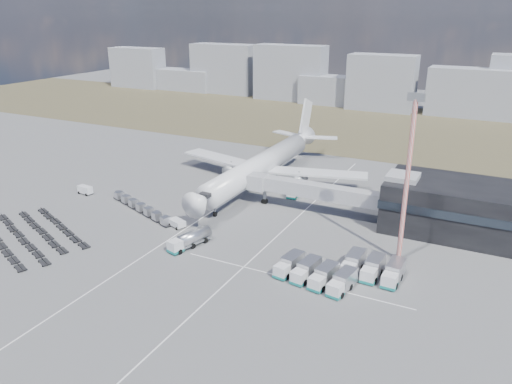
% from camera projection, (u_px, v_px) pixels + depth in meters
% --- Properties ---
extents(ground, '(420.00, 420.00, 0.00)m').
position_uv_depth(ground, '(192.00, 232.00, 99.46)').
color(ground, '#565659').
rests_on(ground, ground).
extents(grass_strip, '(420.00, 90.00, 0.01)m').
position_uv_depth(grass_strip, '(352.00, 124.00, 191.55)').
color(grass_strip, '#49412C').
rests_on(grass_strip, ground).
extents(lane_markings, '(47.12, 110.00, 0.01)m').
position_uv_depth(lane_markings, '(242.00, 236.00, 97.84)').
color(lane_markings, silver).
rests_on(lane_markings, ground).
extents(terminal, '(30.40, 16.40, 11.00)m').
position_uv_depth(terminal, '(463.00, 208.00, 97.51)').
color(terminal, black).
rests_on(terminal, ground).
extents(jet_bridge, '(30.30, 3.80, 7.05)m').
position_uv_depth(jet_bridge, '(305.00, 189.00, 108.08)').
color(jet_bridge, '#939399').
rests_on(jet_bridge, ground).
extents(airliner, '(51.59, 64.53, 17.62)m').
position_uv_depth(airliner, '(263.00, 164.00, 124.72)').
color(airliner, silver).
rests_on(airliner, ground).
extents(skyline, '(295.94, 22.93, 25.78)m').
position_uv_depth(skyline, '(401.00, 84.00, 216.93)').
color(skyline, gray).
rests_on(skyline, ground).
extents(fuel_tanker, '(4.72, 9.46, 2.96)m').
position_uv_depth(fuel_tanker, '(190.00, 239.00, 92.86)').
color(fuel_tanker, silver).
rests_on(fuel_tanker, ground).
extents(pushback_tug, '(4.01, 3.09, 1.57)m').
position_uv_depth(pushback_tug, '(177.00, 223.00, 101.42)').
color(pushback_tug, silver).
rests_on(pushback_tug, ground).
extents(utility_van, '(3.86, 2.04, 2.03)m').
position_uv_depth(utility_van, '(85.00, 190.00, 119.27)').
color(utility_van, silver).
rests_on(utility_van, ground).
extents(catering_truck, '(2.72, 5.82, 2.60)m').
position_uv_depth(catering_truck, '(295.00, 191.00, 117.89)').
color(catering_truck, silver).
rests_on(catering_truck, ground).
extents(service_trucks_near, '(13.07, 8.55, 2.70)m').
position_uv_depth(service_trucks_near, '(315.00, 273.00, 81.08)').
color(service_trucks_near, silver).
rests_on(service_trucks_near, ground).
extents(service_trucks_far, '(9.54, 7.37, 2.82)m').
position_uv_depth(service_trucks_far, '(373.00, 268.00, 82.59)').
color(service_trucks_far, silver).
rests_on(service_trucks_far, ground).
extents(uld_row, '(21.64, 9.73, 1.75)m').
position_uv_depth(uld_row, '(141.00, 207.00, 108.88)').
color(uld_row, black).
rests_on(uld_row, ground).
extents(baggage_dollies, '(30.73, 22.89, 0.67)m').
position_uv_depth(baggage_dollies, '(30.00, 234.00, 97.79)').
color(baggage_dollies, black).
rests_on(baggage_dollies, ground).
extents(floodlight_mast, '(2.80, 2.28, 29.47)m').
position_uv_depth(floodlight_mast, '(407.00, 181.00, 83.47)').
color(floodlight_mast, red).
rests_on(floodlight_mast, ground).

